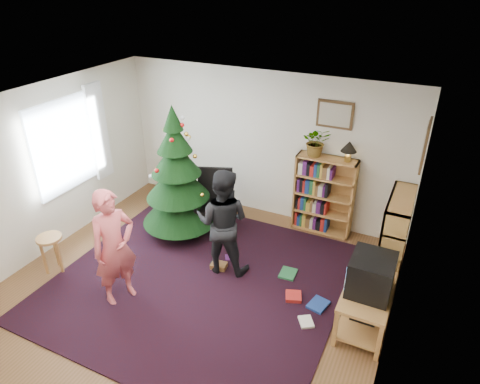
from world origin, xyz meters
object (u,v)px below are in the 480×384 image
at_px(crt_tv, 371,275).
at_px(potted_plant, 316,142).
at_px(tv_stand, 366,305).
at_px(stool, 51,245).
at_px(christmas_tree, 177,183).
at_px(armchair, 217,198).
at_px(picture_right, 426,145).
at_px(bookshelf_right, 394,239).
at_px(bookshelf_back, 324,194).
at_px(table_lamp, 349,148).
at_px(person_standing, 114,248).
at_px(person_by_chair, 223,222).
at_px(picture_back, 335,115).

relative_size(crt_tv, potted_plant, 1.13).
relative_size(tv_stand, stool, 1.70).
bearing_deg(crt_tv, christmas_tree, 165.67).
distance_m(tv_stand, armchair, 2.92).
height_order(picture_right, bookshelf_right, picture_right).
relative_size(bookshelf_back, crt_tv, 2.45).
relative_size(tv_stand, table_lamp, 3.05).
height_order(person_standing, person_by_chair, person_standing).
bearing_deg(picture_back, stool, -137.76).
distance_m(bookshelf_right, table_lamp, 1.49).
xyz_separation_m(crt_tv, potted_plant, (-1.28, 1.88, 0.75)).
relative_size(picture_right, armchair, 0.58).
bearing_deg(person_standing, picture_right, -34.51).
bearing_deg(person_standing, picture_back, -11.84).
bearing_deg(christmas_tree, crt_tv, -14.33).
distance_m(christmas_tree, bookshelf_back, 2.34).
relative_size(bookshelf_right, crt_tv, 2.45).
bearing_deg(person_by_chair, stool, 16.54).
bearing_deg(picture_right, bookshelf_back, 156.14).
bearing_deg(picture_right, tv_stand, -101.15).
bearing_deg(person_by_chair, tv_stand, 162.02).
distance_m(picture_back, person_standing, 3.66).
bearing_deg(potted_plant, table_lamp, 0.00).
bearing_deg(person_by_chair, christmas_tree, -37.04).
relative_size(christmas_tree, bookshelf_back, 1.66).
distance_m(bookshelf_right, crt_tv, 1.07).
xyz_separation_m(bookshelf_back, stool, (-3.14, -2.72, -0.22)).
bearing_deg(christmas_tree, person_standing, -85.00).
xyz_separation_m(person_standing, person_by_chair, (0.93, 1.14, -0.01)).
bearing_deg(bookshelf_right, crt_tv, 173.40).
bearing_deg(table_lamp, tv_stand, -67.54).
bearing_deg(crt_tv, picture_right, 78.73).
bearing_deg(armchair, crt_tv, -45.87).
xyz_separation_m(bookshelf_right, crt_tv, (-0.12, -1.06, 0.12)).
bearing_deg(bookshelf_back, armchair, -156.18).
height_order(potted_plant, table_lamp, potted_plant).
distance_m(picture_right, crt_tv, 1.76).
xyz_separation_m(christmas_tree, bookshelf_back, (2.06, 1.08, -0.24)).
height_order(picture_right, stool, picture_right).
bearing_deg(picture_right, person_by_chair, -156.09).
height_order(bookshelf_right, person_by_chair, person_by_chair).
bearing_deg(armchair, person_by_chair, -79.06).
xyz_separation_m(bookshelf_back, armchair, (-1.58, -0.70, -0.10)).
relative_size(christmas_tree, table_lamp, 6.70).
bearing_deg(table_lamp, christmas_tree, -155.40).
bearing_deg(person_standing, bookshelf_back, -13.00).
bearing_deg(potted_plant, person_by_chair, -115.87).
bearing_deg(crt_tv, person_by_chair, 172.64).
bearing_deg(armchair, stool, -149.38).
bearing_deg(person_by_chair, picture_back, -130.17).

